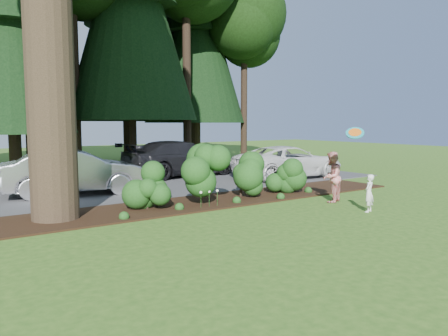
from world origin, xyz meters
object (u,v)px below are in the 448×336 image
car_white_suv (289,162)px  car_silver_wagon (75,172)px  frisbee (355,133)px  adult (332,177)px  car_dark_suv (181,158)px  child (369,193)px

car_white_suv → car_silver_wagon: bearing=89.1°
car_silver_wagon → car_white_suv: bearing=-84.1°
frisbee → adult: bearing=60.2°
car_silver_wagon → car_white_suv: car_silver_wagon is taller
car_dark_suv → child: size_ratio=5.30×
car_white_suv → child: (-3.48, -7.10, -0.22)m
car_white_suv → child: size_ratio=4.82×
adult → car_dark_suv: bearing=-108.4°
car_white_suv → car_dark_suv: bearing=52.6°
adult → frisbee: bearing=37.2°
car_silver_wagon → car_dark_suv: bearing=-55.0°
car_white_suv → frisbee: bearing=154.2°
child → adult: adult is taller
child → adult: size_ratio=0.67×
child → frisbee: 1.88m
car_dark_suv → frisbee: size_ratio=10.89×
car_white_suv → frisbee: (-4.08, -7.00, 1.56)m
car_silver_wagon → adult: bearing=-122.8°
car_dark_suv → adult: size_ratio=3.53×
car_white_suv → adult: bearing=154.0°
child → car_silver_wagon: bearing=-73.3°
car_dark_suv → child: 10.57m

